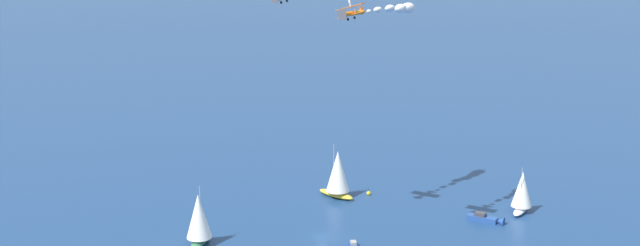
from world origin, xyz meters
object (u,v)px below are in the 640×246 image
Objects in this scene: motorboat_trailing at (487,219)px; sailboat_far_stbd at (199,219)px; wingwalker_lead at (350,2)px; sailboat_offshore at (522,191)px; sailboat_inshore at (338,174)px; biplane_lead at (352,13)px; marker_buoy at (369,193)px.

sailboat_far_stbd is at bearing 78.78° from motorboat_trailing.
sailboat_offshore is at bearing -86.68° from wingwalker_lead.
sailboat_inshore is 39.41m from motorboat_trailing.
biplane_lead is at bearing 160.39° from sailboat_inshore.
biplane_lead is 2.19m from wingwalker_lead.
wingwalker_lead is at bearing -114.86° from sailboat_far_stbd.
biplane_lead reaches higher than marker_buoy.
motorboat_trailing is (-2.27, 11.26, -4.61)m from sailboat_offshore.
biplane_lead reaches higher than sailboat_inshore.
biplane_lead is at bearing -115.51° from sailboat_far_stbd.
sailboat_far_stbd is 1.57× the size of motorboat_trailing.
biplane_lead is 4.08× the size of wingwalker_lead.
biplane_lead reaches higher than sailboat_far_stbd.
biplane_lead is (-14.15, -29.66, 44.95)m from sailboat_far_stbd.
sailboat_offshore is at bearing -97.98° from sailboat_far_stbd.
sailboat_inshore is 7.82× the size of wingwalker_lead.
sailboat_far_stbd is at bearing 82.02° from sailboat_offshore.
sailboat_far_stbd reaches higher than motorboat_trailing.
sailboat_offshore is at bearing -86.03° from biplane_lead.
sailboat_inshore is at bearing 53.54° from sailboat_offshore.
marker_buoy is 1.18× the size of wingwalker_lead.
sailboat_far_stbd is 55.68m from biplane_lead.
marker_buoy is 61.42m from biplane_lead.
sailboat_far_stbd is 1.12× the size of sailboat_offshore.
biplane_lead is at bearing -154.00° from wingwalker_lead.
sailboat_offshore is 1.60× the size of biplane_lead.
marker_buoy is at bearing -72.83° from sailboat_far_stbd.
sailboat_far_stbd is 43.70m from sailboat_inshore.
sailboat_far_stbd is at bearing 65.14° from wingwalker_lead.
wingwalker_lead reaches higher than biplane_lead.
sailboat_inshore is 10.28m from marker_buoy.
sailboat_offshore is (-27.20, -36.81, -1.06)m from sailboat_inshore.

